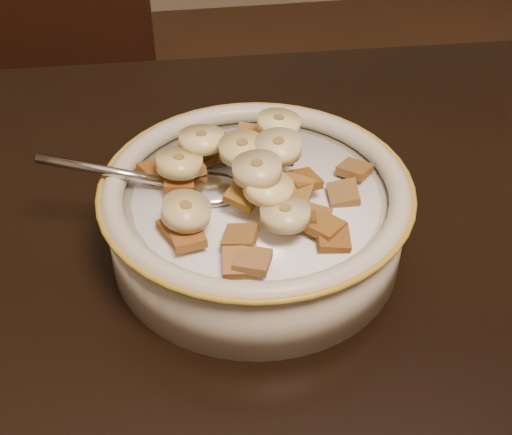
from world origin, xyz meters
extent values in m
cube|color=black|center=(-0.12, 0.77, 0.48)|extent=(0.47, 0.47, 0.96)
cylinder|color=#C1B39E|center=(0.16, 0.15, 0.77)|extent=(0.20, 0.20, 0.05)
cylinder|color=white|center=(0.16, 0.15, 0.80)|extent=(0.17, 0.17, 0.00)
ellipsoid|color=#ADAEB0|center=(0.13, 0.16, 0.80)|extent=(0.06, 0.05, 0.01)
cube|color=olive|center=(0.22, 0.14, 0.80)|extent=(0.02, 0.02, 0.01)
cube|color=brown|center=(0.18, 0.17, 0.82)|extent=(0.02, 0.02, 0.01)
cube|color=brown|center=(0.15, 0.20, 0.81)|extent=(0.03, 0.03, 0.01)
cube|color=brown|center=(0.14, 0.08, 0.81)|extent=(0.02, 0.02, 0.01)
cube|color=brown|center=(0.11, 0.16, 0.81)|extent=(0.02, 0.02, 0.01)
cube|color=brown|center=(0.20, 0.12, 0.81)|extent=(0.03, 0.03, 0.01)
cube|color=brown|center=(0.12, 0.21, 0.80)|extent=(0.02, 0.02, 0.01)
cube|color=brown|center=(0.12, 0.18, 0.81)|extent=(0.02, 0.02, 0.01)
cube|color=brown|center=(0.20, 0.10, 0.81)|extent=(0.02, 0.02, 0.01)
cube|color=#995C32|center=(0.17, 0.20, 0.81)|extent=(0.02, 0.02, 0.01)
cube|color=#976224|center=(0.19, 0.14, 0.81)|extent=(0.03, 0.03, 0.01)
cube|color=brown|center=(0.15, 0.21, 0.80)|extent=(0.02, 0.02, 0.01)
cube|color=brown|center=(0.23, 0.17, 0.80)|extent=(0.03, 0.03, 0.01)
cube|color=brown|center=(0.14, 0.20, 0.81)|extent=(0.03, 0.03, 0.01)
cube|color=brown|center=(0.19, 0.15, 0.81)|extent=(0.03, 0.03, 0.01)
cube|color=brown|center=(0.11, 0.12, 0.81)|extent=(0.03, 0.03, 0.01)
cube|color=brown|center=(0.11, 0.11, 0.81)|extent=(0.02, 0.02, 0.01)
cube|color=brown|center=(0.10, 0.18, 0.81)|extent=(0.03, 0.03, 0.01)
cube|color=brown|center=(0.13, 0.20, 0.80)|extent=(0.03, 0.03, 0.01)
cube|color=brown|center=(0.17, 0.16, 0.82)|extent=(0.02, 0.02, 0.01)
cube|color=brown|center=(0.20, 0.11, 0.81)|extent=(0.03, 0.03, 0.01)
cube|color=brown|center=(0.15, 0.13, 0.82)|extent=(0.03, 0.03, 0.01)
cube|color=brown|center=(0.15, 0.08, 0.81)|extent=(0.03, 0.03, 0.01)
cube|color=#93571E|center=(0.17, 0.22, 0.80)|extent=(0.02, 0.02, 0.01)
cube|color=brown|center=(0.19, 0.12, 0.81)|extent=(0.02, 0.02, 0.01)
cube|color=#9D6330|center=(0.17, 0.18, 0.82)|extent=(0.03, 0.03, 0.01)
cube|color=brown|center=(0.13, 0.21, 0.80)|extent=(0.02, 0.02, 0.01)
cube|color=brown|center=(0.15, 0.10, 0.81)|extent=(0.03, 0.03, 0.01)
cube|color=brown|center=(0.17, 0.15, 0.82)|extent=(0.03, 0.03, 0.01)
cylinder|color=#EFDF74|center=(0.17, 0.13, 0.83)|extent=(0.04, 0.04, 0.02)
cylinder|color=#D2C868|center=(0.11, 0.17, 0.82)|extent=(0.04, 0.04, 0.02)
cylinder|color=#F0E58A|center=(0.19, 0.20, 0.82)|extent=(0.04, 0.04, 0.01)
cylinder|color=tan|center=(0.18, 0.11, 0.82)|extent=(0.04, 0.04, 0.01)
cylinder|color=#D5C27B|center=(0.12, 0.12, 0.82)|extent=(0.04, 0.04, 0.02)
cylinder|color=#F6DB87|center=(0.13, 0.19, 0.83)|extent=(0.04, 0.04, 0.01)
cylinder|color=#CEC566|center=(0.16, 0.17, 0.83)|extent=(0.04, 0.04, 0.01)
cylinder|color=beige|center=(0.18, 0.16, 0.83)|extent=(0.04, 0.04, 0.01)
cylinder|color=tan|center=(0.16, 0.13, 0.83)|extent=(0.04, 0.04, 0.01)
camera|label=1|loc=(0.11, -0.22, 1.10)|focal=50.00mm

